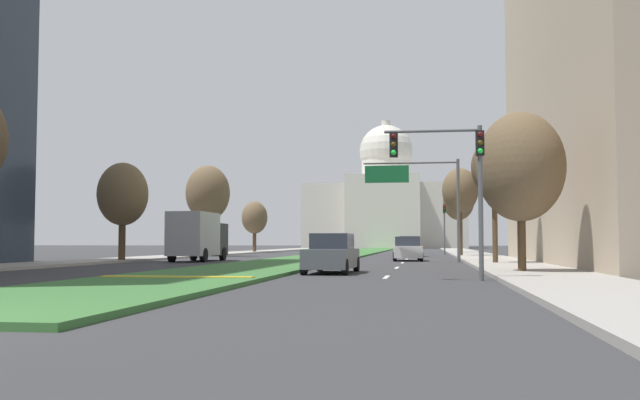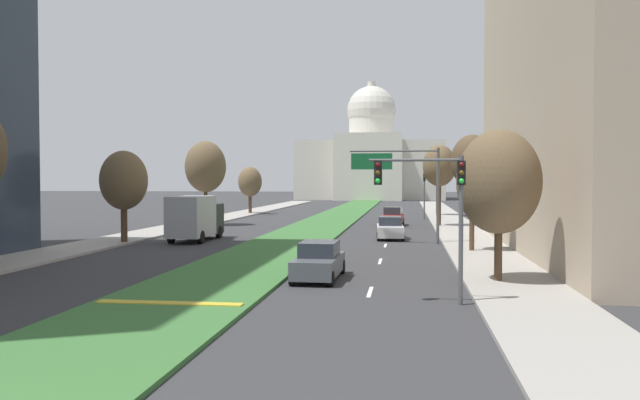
{
  "view_description": "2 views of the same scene",
  "coord_description": "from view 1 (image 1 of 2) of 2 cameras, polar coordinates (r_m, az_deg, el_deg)",
  "views": [
    {
      "loc": [
        8.09,
        -9.75,
        1.31
      ],
      "look_at": [
        0.13,
        44.12,
        4.45
      ],
      "focal_mm": 40.46,
      "sensor_mm": 36.0,
      "label": 1
    },
    {
      "loc": [
        8.03,
        -8.19,
        4.38
      ],
      "look_at": [
        0.93,
        44.62,
        2.68
      ],
      "focal_mm": 36.47,
      "sensor_mm": 36.0,
      "label": 2
    }
  ],
  "objects": [
    {
      "name": "street_tree_right_mid",
      "position": [
        41.36,
        13.6,
        2.45
      ],
      "size": [
        2.54,
        2.54,
        7.03
      ],
      "color": "#4C3823",
      "rests_on": "ground_plane"
    },
    {
      "name": "box_truck_delivery",
      "position": [
        48.36,
        -9.66,
        -2.82
      ],
      "size": [
        2.4,
        6.4,
        3.2
      ],
      "color": "black",
      "rests_on": "ground_plane"
    },
    {
      "name": "overhead_guide_sign",
      "position": [
        46.03,
        8.02,
        0.92
      ],
      "size": [
        6.06,
        0.2,
        6.5
      ],
      "color": "#515456",
      "rests_on": "ground_plane"
    },
    {
      "name": "traffic_light_near_right",
      "position": [
        24.64,
        10.6,
        2.55
      ],
      "size": [
        3.34,
        0.35,
        5.2
      ],
      "color": "#515456",
      "rests_on": "ground_plane"
    },
    {
      "name": "sedan_distant",
      "position": [
        63.12,
        7.16,
        -3.71
      ],
      "size": [
        2.15,
        4.77,
        1.77
      ],
      "color": "maroon",
      "rests_on": "ground_plane"
    },
    {
      "name": "street_tree_right_distant",
      "position": [
        80.21,
        10.91,
        -0.09
      ],
      "size": [
        3.38,
        3.38,
        7.87
      ],
      "color": "#4C3823",
      "rests_on": "ground_plane"
    },
    {
      "name": "traffic_light_far_right",
      "position": [
        73.43,
        9.81,
        -1.69
      ],
      "size": [
        0.28,
        0.35,
        5.2
      ],
      "color": "#515456",
      "rests_on": "ground_plane"
    },
    {
      "name": "street_tree_right_near",
      "position": [
        29.74,
        15.58,
        2.53
      ],
      "size": [
        3.49,
        3.49,
        6.47
      ],
      "color": "#4C3823",
      "rests_on": "ground_plane"
    },
    {
      "name": "median_curb_nose",
      "position": [
        24.12,
        -11.26,
        -5.97
      ],
      "size": [
        5.11,
        0.5,
        0.04
      ],
      "primitive_type": "cube",
      "color": "gold",
      "rests_on": "grass_median"
    },
    {
      "name": "sidewalk_right",
      "position": [
        65.18,
        12.22,
        -4.31
      ],
      "size": [
        4.0,
        124.37,
        0.15
      ],
      "primitive_type": "cube",
      "color": "#9E9991",
      "rests_on": "ground_plane"
    },
    {
      "name": "grass_median",
      "position": [
        72.4,
        1.99,
        -4.28
      ],
      "size": [
        5.68,
        124.37,
        0.14
      ],
      "primitive_type": "cube",
      "color": "#386B33",
      "rests_on": "ground_plane"
    },
    {
      "name": "capitol_building",
      "position": [
        147.45,
        5.25,
        -0.53
      ],
      "size": [
        31.85,
        25.18,
        26.23
      ],
      "color": "beige",
      "rests_on": "ground_plane"
    },
    {
      "name": "lane_dashes_right",
      "position": [
        49.99,
        6.74,
        -4.77
      ],
      "size": [
        0.16,
        48.26,
        0.01
      ],
      "color": "silver",
      "rests_on": "ground_plane"
    },
    {
      "name": "sedan_lead_stopped",
      "position": [
        29.92,
        0.94,
        -4.32
      ],
      "size": [
        1.94,
        4.66,
        1.64
      ],
      "color": "#4C5156",
      "rests_on": "ground_plane"
    },
    {
      "name": "sedan_midblock",
      "position": [
        49.37,
        6.92,
        -3.9
      ],
      "size": [
        2.16,
        4.46,
        1.64
      ],
      "color": "silver",
      "rests_on": "ground_plane"
    },
    {
      "name": "sidewalk_left",
      "position": [
        68.19,
        -9.1,
        -4.3
      ],
      "size": [
        4.0,
        124.37,
        0.15
      ],
      "primitive_type": "cube",
      "color": "#9E9991",
      "rests_on": "ground_plane"
    },
    {
      "name": "ground_plane",
      "position": [
        79.27,
        2.55,
        -4.24
      ],
      "size": [
        304.0,
        304.0,
        0.0
      ],
      "primitive_type": "plane",
      "color": "#333335"
    },
    {
      "name": "street_tree_left_mid",
      "position": [
        47.37,
        -15.34,
        0.41
      ],
      "size": [
        3.2,
        3.2,
        6.32
      ],
      "color": "#4C3823",
      "rests_on": "ground_plane"
    },
    {
      "name": "street_tree_left_distant",
      "position": [
        83.78,
        -5.2,
        -1.41
      ],
      "size": [
        2.98,
        2.98,
        5.95
      ],
      "color": "#4C3823",
      "rests_on": "ground_plane"
    },
    {
      "name": "street_tree_right_far",
      "position": [
        62.18,
        11.02,
        0.7
      ],
      "size": [
        3.04,
        3.04,
        7.53
      ],
      "color": "#4C3823",
      "rests_on": "ground_plane"
    },
    {
      "name": "street_tree_left_far",
      "position": [
        64.25,
        -8.87,
        0.53
      ],
      "size": [
        3.88,
        3.88,
        8.01
      ],
      "color": "#4C3823",
      "rests_on": "ground_plane"
    }
  ]
}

